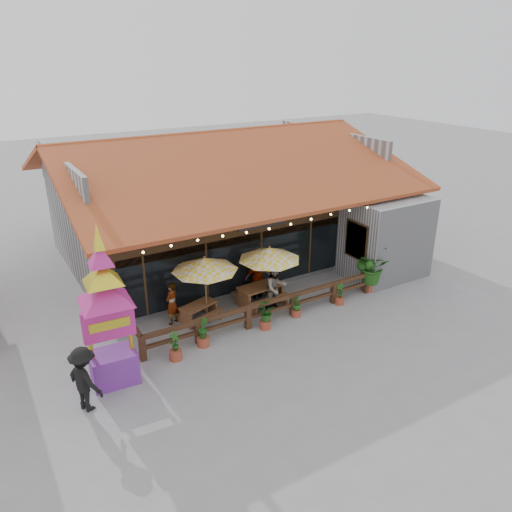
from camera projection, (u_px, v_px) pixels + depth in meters
ground at (296, 306)px, 20.01m from camera, size 100.00×100.00×0.00m
restaurant_building at (224, 211)px, 24.55m from camera, size 15.50×14.73×6.09m
patio_railing at (250, 309)px, 18.50m from camera, size 10.00×2.60×0.92m
umbrella_left at (205, 265)px, 18.15m from camera, size 3.16×3.16×2.63m
umbrella_right at (269, 254)px, 19.16m from camera, size 2.94×2.94×2.61m
picnic_table_left at (199, 310)px, 18.79m from camera, size 1.73×1.60×0.69m
picnic_table_right at (261, 292)px, 19.90m from camera, size 1.93×1.70×0.88m
thai_sign_tower at (105, 297)px, 14.39m from camera, size 2.17×2.17×5.53m
tropical_plant at (370, 266)px, 20.93m from camera, size 1.69×1.79×1.96m
diner_a at (172, 303)px, 18.46m from camera, size 0.73×0.67×1.68m
diner_b at (276, 288)px, 19.42m from camera, size 0.96×0.76×1.92m
diner_c at (258, 278)px, 20.44m from camera, size 1.13×0.72×1.78m
pedestrian at (84, 379)px, 13.93m from camera, size 1.21×1.48×1.99m
planter_a at (175, 348)px, 16.41m from camera, size 0.42×0.42×1.03m
planter_b at (203, 334)px, 17.16m from camera, size 0.43×0.47×1.06m
planter_c at (265, 315)px, 18.21m from camera, size 0.78×0.80×1.00m
planter_d at (296, 307)px, 19.11m from camera, size 0.45×0.45×0.86m
planter_e at (340, 296)px, 20.06m from camera, size 0.38×0.38×0.91m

